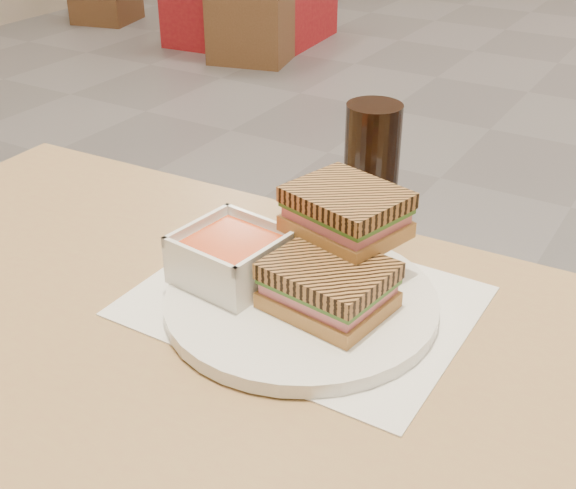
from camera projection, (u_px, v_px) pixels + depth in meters
The scene contains 8 objects.
main_table at pixel (239, 457), 0.79m from camera, with size 1.23×0.75×0.75m.
tray_liner at pixel (303, 301), 0.83m from camera, with size 0.36×0.28×0.00m.
plate at pixel (301, 302), 0.82m from camera, with size 0.30×0.30×0.02m.
soup_bowl at pixel (232, 258), 0.83m from camera, with size 0.12×0.12×0.06m.
panini_lower at pixel (328, 286), 0.78m from camera, with size 0.13×0.12×0.05m.
panini_upper at pixel (346, 212), 0.82m from camera, with size 0.14×0.13×0.05m.
cola_glass at pixel (372, 162), 0.98m from camera, with size 0.07×0.07×0.16m.
bg_chair_0r at pixel (253, 16), 4.28m from camera, with size 0.53×0.53×0.49m.
Camera 1 is at (0.37, -2.60, 1.22)m, focal length 46.65 mm.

